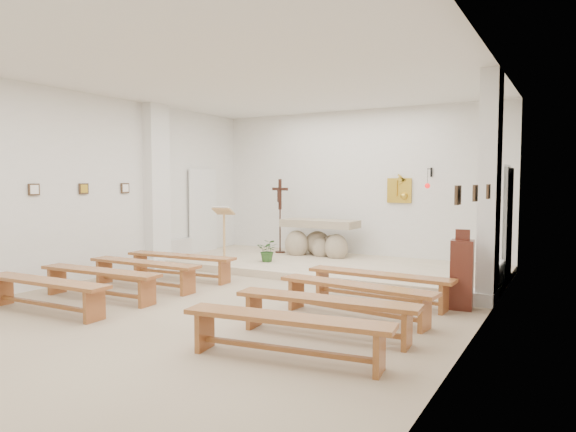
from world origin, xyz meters
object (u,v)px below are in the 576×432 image
Objects in this scene: bench_left_front at (181,261)px; bench_left_fourth at (45,288)px; altar at (319,240)px; crucifix_stand at (280,210)px; bench_right_second at (355,293)px; lectern at (224,234)px; donation_pedestal at (462,274)px; bench_right_third at (325,308)px; bench_right_front at (379,281)px; bench_left_second at (144,268)px; bench_left_third at (99,277)px; bench_right_fourth at (286,327)px.

bench_left_fourth is (0.00, -2.82, 0.00)m from bench_left_front.
altar is 1.01× the size of crucifix_stand.
bench_right_second is (3.92, -0.94, 0.00)m from bench_left_front.
donation_pedestal is at bearing -24.95° from lectern.
altar is 5.69m from bench_right_third.
bench_right_front is 4.03m from bench_left_second.
bench_right_second is 1.00× the size of bench_left_third.
bench_left_fourth is at bearing -148.23° from bench_right_second.
bench_left_fourth is at bearing -154.56° from donation_pedestal.
bench_right_second is 0.94m from bench_right_third.
bench_left_front and bench_left_third have the same top height.
bench_right_front is 1.00× the size of bench_left_second.
lectern is at bearing 89.50° from bench_left_third.
bench_left_third is 1.00× the size of bench_right_third.
lectern is 0.67× the size of crucifix_stand.
bench_left_third is (-3.92, -0.94, 0.00)m from bench_right_second.
donation_pedestal reaches higher than altar.
bench_right_front and bench_right_fourth have the same top height.
altar is 0.78× the size of bench_right_fourth.
lectern is 0.52× the size of bench_right_front.
donation_pedestal reaches higher than bench_right_second.
bench_left_front is (-0.31, -3.17, -0.81)m from crucifix_stand.
bench_right_third is (3.92, -1.88, 0.00)m from bench_left_front.
bench_right_fourth is (3.92, -1.88, 0.00)m from bench_left_second.
altar is 0.78× the size of bench_right_second.
bench_left_third is at bearing 88.00° from bench_left_fourth.
bench_left_second is (-0.31, -4.11, -0.81)m from crucifix_stand.
bench_left_front is 2.82m from bench_left_fourth.
bench_left_second is 1.88m from bench_left_fourth.
bench_left_second is at bearing -163.81° from bench_right_front.
bench_left_third is 0.99× the size of bench_right_fourth.
bench_left_second is at bearing -172.41° from donation_pedestal.
altar is at bearing 62.74° from bench_left_front.
bench_right_third is at bearing -87.31° from bench_right_front.
bench_left_third is (-3.92, -1.88, 0.00)m from bench_right_front.
bench_left_fourth is (-0.31, -5.99, -0.81)m from crucifix_stand.
altar is at bearing 19.71° from crucifix_stand.
lectern is 1.74m from crucifix_stand.
crucifix_stand is 3.28m from bench_left_front.
crucifix_stand is 5.12m from bench_left_third.
crucifix_stand is 0.78× the size of bench_right_front.
bench_right_front is 4.35m from bench_left_third.
donation_pedestal is 5.22m from bench_left_second.
lectern is at bearing 161.89° from bench_right_front.
bench_left_third and bench_right_third have the same top height.
altar is 0.78× the size of bench_right_third.
bench_left_fourth is (-1.34, -6.01, -0.14)m from altar.
altar is 4.69m from donation_pedestal.
bench_right_front is at bearing 96.12° from bench_right_second.
bench_right_fourth is (3.92, 0.00, 0.00)m from bench_left_fourth.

